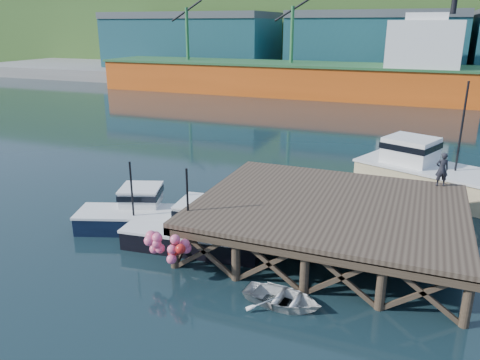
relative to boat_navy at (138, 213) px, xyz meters
The scene contains 12 objects.
ground 4.41m from the boat_navy, 22.41° to the left, with size 300.00×300.00×0.00m, color black.
wharf 9.70m from the boat_navy, ahead, with size 12.00×10.00×2.62m.
far_quay 71.77m from the boat_navy, 86.79° to the left, with size 160.00×40.00×2.00m, color gray.
warehouse_left 73.73m from the boat_navy, 114.93° to the left, with size 32.00×16.00×9.00m, color #1B4E59.
warehouse_mid 67.02m from the boat_navy, 86.55° to the left, with size 28.00×16.00×9.00m, color #1B4E59.
cargo_ship 49.92m from the boat_navy, 95.12° to the left, with size 55.50×10.00×13.75m.
hillside 102.25m from the boat_navy, 87.74° to the left, with size 220.00×50.00×22.00m, color #2D511E.
boat_navy is the anchor object (origin of this frame).
boat_black 3.81m from the boat_navy, 11.97° to the right, with size 6.82×5.70×4.08m.
trawler 17.84m from the boat_navy, 35.68° to the left, with size 11.09×7.46×7.00m.
dinghy 9.90m from the boat_navy, 24.77° to the right, with size 2.14×3.00×0.62m, color silver.
dockworker 15.65m from the boat_navy, 23.01° to the left, with size 0.64×0.42×1.76m, color black.
Camera 1 is at (9.07, -20.42, 9.98)m, focal length 35.00 mm.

